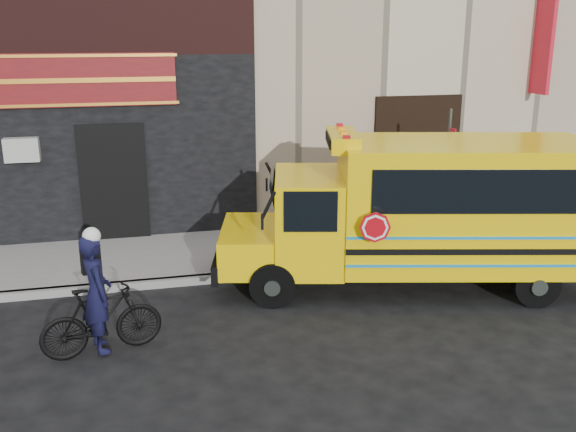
% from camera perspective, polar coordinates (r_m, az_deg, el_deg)
% --- Properties ---
extents(ground, '(120.00, 120.00, 0.00)m').
position_cam_1_polar(ground, '(10.39, 2.91, -10.46)').
color(ground, black).
rests_on(ground, ground).
extents(curb, '(40.00, 0.20, 0.15)m').
position_cam_1_polar(curb, '(12.66, -0.38, -5.01)').
color(curb, gray).
rests_on(curb, ground).
extents(sidewalk, '(40.00, 3.00, 0.15)m').
position_cam_1_polar(sidewalk, '(14.04, -1.77, -2.85)').
color(sidewalk, slate).
rests_on(sidewalk, ground).
extents(school_bus, '(7.20, 3.64, 2.92)m').
position_cam_1_polar(school_bus, '(12.04, 12.24, 0.66)').
color(school_bus, black).
rests_on(school_bus, ground).
extents(sign_pole, '(0.07, 0.27, 3.10)m').
position_cam_1_polar(sign_pole, '(13.98, 13.94, 3.56)').
color(sign_pole, '#39403B').
rests_on(sign_pole, ground).
extents(bicycle, '(1.84, 0.85, 1.07)m').
position_cam_1_polar(bicycle, '(10.00, -16.25, -8.87)').
color(bicycle, black).
rests_on(bicycle, ground).
extents(cyclist, '(0.60, 0.75, 1.80)m').
position_cam_1_polar(cyclist, '(9.89, -16.62, -6.86)').
color(cyclist, black).
rests_on(cyclist, ground).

